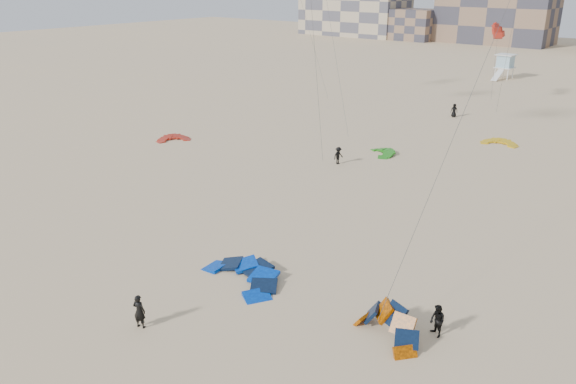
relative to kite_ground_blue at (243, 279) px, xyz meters
The scene contains 15 objects.
ground 4.44m from the kite_ground_blue, 116.43° to the right, with size 320.00×320.00×0.00m, color tan.
kite_ground_blue is the anchor object (origin of this frame).
kite_ground_orange 9.22m from the kite_ground_blue, ahead, with size 3.75×2.73×2.56m, color #EE6600, non-canonical shape.
kite_ground_red 30.69m from the kite_ground_blue, 146.62° to the left, with size 3.19×3.34×0.77m, color #B12D01, non-canonical shape.
kite_ground_green 26.98m from the kite_ground_blue, 102.43° to the left, with size 3.08×3.22×0.76m, color #158D19, non-canonical shape.
kite_ground_yellow 36.95m from the kite_ground_blue, 86.96° to the left, with size 3.34×3.48×0.65m, color orange, non-canonical shape.
kitesurfer_main 6.76m from the kite_ground_blue, 96.22° to the right, with size 0.66×0.43×1.81m, color black.
kitesurfer_b 11.21m from the kite_ground_blue, ahead, with size 0.81×0.63×1.66m, color black.
kitesurfer_c 22.32m from the kite_ground_blue, 109.56° to the left, with size 1.05×0.60×1.62m, color black.
kitesurfer_e 45.85m from the kite_ground_blue, 98.31° to the left, with size 0.81×0.53×1.66m, color black.
kite_fly_red 56.45m from the kite_ground_blue, 96.05° to the left, with size 4.65×4.50×10.15m.
lifeguard_tower_far 78.05m from the kite_ground_blue, 98.35° to the left, with size 3.04×5.62×4.05m.
condo_west_a 145.30m from the kite_ground_blue, 119.73° to the left, with size 30.00×15.00×14.00m, color tan.
condo_west_b 134.20m from the kite_ground_blue, 103.82° to the left, with size 28.00×14.00×18.00m, color #866851.
condo_fill_left 134.53m from the kite_ground_blue, 112.74° to the left, with size 12.00×10.00×8.00m, color #866851.
Camera 1 is at (21.61, -16.57, 16.25)m, focal length 35.00 mm.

